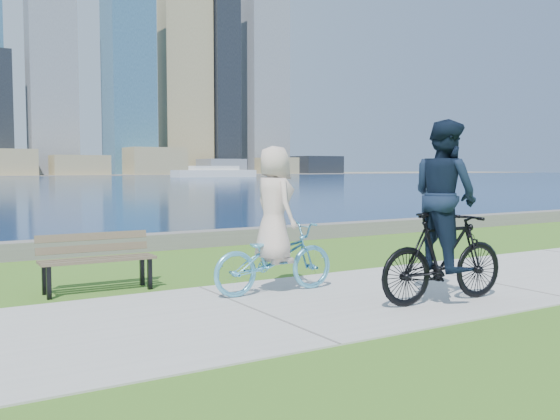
# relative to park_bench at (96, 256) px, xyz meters

# --- Properties ---
(ground) EXTENTS (320.00, 320.00, 0.00)m
(ground) POSITION_rel_park_bench_xyz_m (1.36, -2.33, -0.51)
(ground) COLOR #38671B
(ground) RESTS_ON ground
(concrete_path) EXTENTS (80.00, 3.50, 0.02)m
(concrete_path) POSITION_rel_park_bench_xyz_m (1.36, -2.33, -0.50)
(concrete_path) COLOR #A8A7A2
(concrete_path) RESTS_ON ground
(seawall) EXTENTS (90.00, 0.50, 0.35)m
(seawall) POSITION_rel_park_bench_xyz_m (1.36, 3.87, -0.34)
(seawall) COLOR #65625E
(seawall) RESTS_ON ground
(ferry_far) EXTENTS (14.13, 4.04, 1.92)m
(ferry_far) POSITION_rel_park_bench_xyz_m (42.77, 87.17, 0.29)
(ferry_far) COLOR silver
(ferry_far) RESTS_ON ground
(park_bench) EXTENTS (1.63, 0.59, 0.84)m
(park_bench) POSITION_rel_park_bench_xyz_m (0.00, 0.00, 0.00)
(park_bench) COLOR black
(park_bench) RESTS_ON ground
(cyclist_woman) EXTENTS (0.68, 1.90, 2.08)m
(cyclist_woman) POSITION_rel_park_bench_xyz_m (2.11, -1.51, 0.28)
(cyclist_woman) COLOR #5AB4DA
(cyclist_woman) RESTS_ON ground
(cyclist_man) EXTENTS (0.80, 2.03, 2.39)m
(cyclist_man) POSITION_rel_park_bench_xyz_m (3.69, -3.22, 0.51)
(cyclist_man) COLOR black
(cyclist_man) RESTS_ON ground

